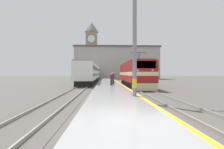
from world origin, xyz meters
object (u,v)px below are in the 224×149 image
catenary_mast (136,34)px  second_waiting_passenger (113,78)px  passenger_train (91,73)px  clock_tower (92,48)px  locomotive_train (134,74)px  person_on_platform (111,79)px

catenary_mast → second_waiting_passenger: bearing=93.7°
second_waiting_passenger → passenger_train: bearing=106.8°
catenary_mast → clock_tower: clock_tower is taller
locomotive_train → clock_tower: (-9.29, 42.83, 9.86)m
locomotive_train → passenger_train: size_ratio=0.45×
person_on_platform → second_waiting_passenger: 2.33m
locomotive_train → clock_tower: clock_tower is taller
catenary_mast → clock_tower: bearing=97.2°
passenger_train → catenary_mast: catenary_mast is taller
passenger_train → second_waiting_passenger: size_ratio=18.23×
passenger_train → clock_tower: clock_tower is taller
catenary_mast → clock_tower: size_ratio=0.40×
locomotive_train → person_on_platform: 4.38m
locomotive_train → second_waiting_passenger: (-3.06, -0.32, -0.55)m
passenger_train → person_on_platform: 17.15m
locomotive_train → clock_tower: size_ratio=0.65×
passenger_train → clock_tower: 30.41m
locomotive_train → person_on_platform: bearing=-142.7°
catenary_mast → second_waiting_passenger: 13.65m
locomotive_train → second_waiting_passenger: size_ratio=8.22×
passenger_train → person_on_platform: size_ratio=19.82×
second_waiting_passenger → clock_tower: clock_tower is taller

